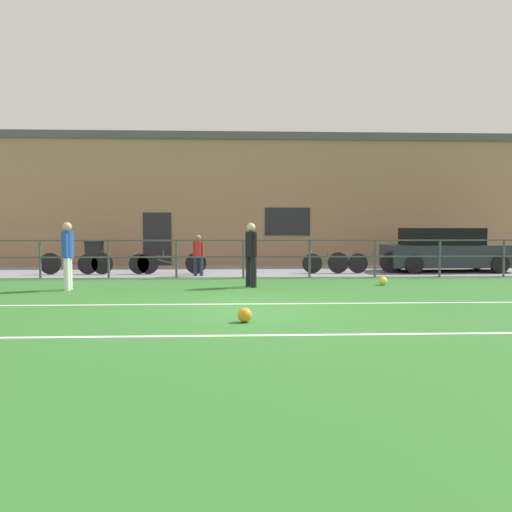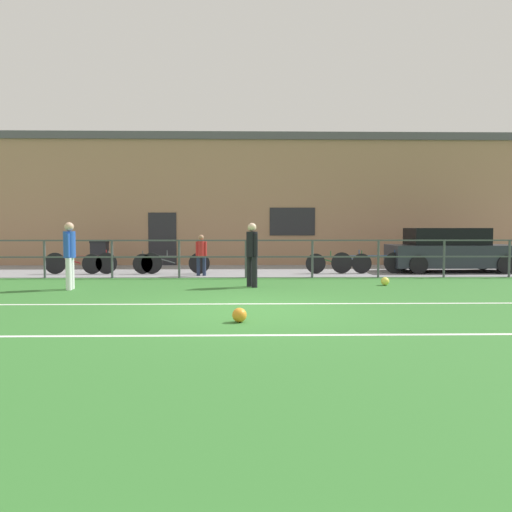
{
  "view_description": "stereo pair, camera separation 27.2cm",
  "coord_description": "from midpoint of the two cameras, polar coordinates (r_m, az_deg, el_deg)",
  "views": [
    {
      "loc": [
        -0.3,
        -9.35,
        1.52
      ],
      "look_at": [
        0.23,
        2.61,
        0.85
      ],
      "focal_mm": 36.0,
      "sensor_mm": 36.0,
      "label": 1
    },
    {
      "loc": [
        -0.03,
        -9.36,
        1.52
      ],
      "look_at": [
        0.23,
        2.61,
        0.85
      ],
      "focal_mm": 36.0,
      "sensor_mm": 36.0,
      "label": 2
    }
  ],
  "objects": [
    {
      "name": "field_line_touchline",
      "position": [
        10.2,
        -1.59,
        -5.34
      ],
      "size": [
        36.0,
        0.11,
        0.0
      ],
      "primitive_type": "cube",
      "color": "white",
      "rests_on": "ground"
    },
    {
      "name": "field_line_hash",
      "position": [
        7.29,
        -1.21,
        -8.81
      ],
      "size": [
        36.0,
        0.11,
        0.0
      ],
      "primitive_type": "cube",
      "color": "white",
      "rests_on": "ground"
    },
    {
      "name": "trash_bin_0",
      "position": [
        19.63,
        -17.9,
        0.16
      ],
      "size": [
        0.6,
        0.51,
        1.01
      ],
      "color": "black",
      "rests_on": "pavement_strip"
    },
    {
      "name": "soccer_ball_match",
      "position": [
        8.25,
        -2.2,
        -6.58
      ],
      "size": [
        0.23,
        0.23,
        0.23
      ],
      "primitive_type": "sphere",
      "color": "orange",
      "rests_on": "ground"
    },
    {
      "name": "bicycle_parked_3",
      "position": [
        17.37,
        -19.78,
        -0.75
      ],
      "size": [
        2.33,
        0.04,
        0.78
      ],
      "color": "black",
      "rests_on": "pavement_strip"
    },
    {
      "name": "clubhouse_facade",
      "position": [
        21.58,
        -2.11,
        6.19
      ],
      "size": [
        28.0,
        2.56,
        5.27
      ],
      "color": "#A37A5B",
      "rests_on": "ground"
    },
    {
      "name": "bicycle_parked_0",
      "position": [
        16.89,
        8.32,
        -0.77
      ],
      "size": [
        2.15,
        0.04,
        0.75
      ],
      "color": "black",
      "rests_on": "pavement_strip"
    },
    {
      "name": "bicycle_parked_4",
      "position": [
        17.1,
        11.49,
        -0.68
      ],
      "size": [
        2.42,
        0.04,
        0.78
      ],
      "color": "black",
      "rests_on": "pavement_strip"
    },
    {
      "name": "player_goalkeeper",
      "position": [
        12.99,
        -1.15,
        0.59
      ],
      "size": [
        0.29,
        0.39,
        1.63
      ],
      "rotation": [
        0.0,
        0.0,
        2.13
      ],
      "color": "black",
      "rests_on": "ground"
    },
    {
      "name": "bicycle_parked_1",
      "position": [
        16.73,
        -9.79,
        -0.76
      ],
      "size": [
        2.21,
        0.04,
        0.77
      ],
      "color": "black",
      "rests_on": "pavement_strip"
    },
    {
      "name": "parked_car_red",
      "position": [
        18.56,
        19.88,
        0.56
      ],
      "size": [
        4.18,
        1.8,
        1.48
      ],
      "color": "#282D38",
      "rests_on": "pavement_strip"
    },
    {
      "name": "player_striker",
      "position": [
        13.23,
        -20.76,
        0.46
      ],
      "size": [
        0.29,
        0.45,
        1.64
      ],
      "rotation": [
        0.0,
        0.0,
        1.64
      ],
      "color": "white",
      "rests_on": "ground"
    },
    {
      "name": "spectator_child",
      "position": [
        15.95,
        -6.92,
        0.39
      ],
      "size": [
        0.35,
        0.22,
        1.27
      ],
      "rotation": [
        0.0,
        0.0,
        3.02
      ],
      "color": "#232D4C",
      "rests_on": "pavement_strip"
    },
    {
      "name": "pavement_strip",
      "position": [
        17.92,
        -2.0,
        -1.63
      ],
      "size": [
        48.0,
        5.0,
        0.02
      ],
      "primitive_type": "cube",
      "color": "gray",
      "rests_on": "ground"
    },
    {
      "name": "ground",
      "position": [
        9.48,
        -1.52,
        -6.13
      ],
      "size": [
        60.0,
        44.0,
        0.04
      ],
      "primitive_type": "cube",
      "color": "#33702D"
    },
    {
      "name": "bicycle_parked_2",
      "position": [
        17.06,
        -16.01,
        -0.82
      ],
      "size": [
        2.27,
        0.04,
        0.74
      ],
      "color": "black",
      "rests_on": "pavement_strip"
    },
    {
      "name": "soccer_ball_spare",
      "position": [
        13.87,
        13.4,
        -2.72
      ],
      "size": [
        0.22,
        0.22,
        0.22
      ],
      "primitive_type": "sphere",
      "color": "#E5E04C",
      "rests_on": "ground"
    },
    {
      "name": "perimeter_fence",
      "position": [
        15.37,
        -1.92,
        0.33
      ],
      "size": [
        36.07,
        0.07,
        1.15
      ],
      "color": "#474C51",
      "rests_on": "ground"
    }
  ]
}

